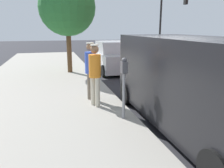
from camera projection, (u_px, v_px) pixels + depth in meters
ground_plane at (160, 110)px, 6.62m from camera, size 80.00×80.00×0.00m
sidewalk_slab at (36, 120)px, 5.72m from camera, size 5.00×32.00×0.15m
parking_meter_near at (124, 78)px, 5.39m from camera, size 0.14×0.18×1.52m
pedestrian_in_blue at (91, 67)px, 6.82m from camera, size 0.34×0.35×1.79m
pedestrian_in_orange at (95, 71)px, 6.30m from camera, size 0.34×0.34×1.77m
parked_van at (194, 81)px, 5.19m from camera, size 2.13×5.20×2.15m
parked_sedan_behind at (112, 57)px, 12.58m from camera, size 1.97×4.42×1.65m
traffic_light_corner at (170, 13)px, 18.32m from camera, size 2.48×0.42×5.20m
street_tree at (67, 8)px, 10.80m from camera, size 2.74×2.74×4.55m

